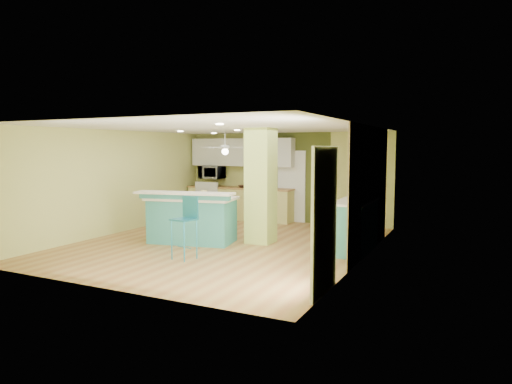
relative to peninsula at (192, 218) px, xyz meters
The scene contains 23 objects.
floor 0.91m from the peninsula, 10.98° to the left, with size 6.00×7.00×0.01m, color #9C6636.
ceiling 2.11m from the peninsula, 10.98° to the left, with size 6.00×7.00×0.01m, color white.
wall_back 3.78m from the peninsula, 78.79° to the left, with size 6.00×0.01×2.50m, color #C4C76A.
wall_front 3.52m from the peninsula, 77.88° to the right, with size 6.00×0.01×2.50m, color #C4C76A.
wall_left 2.40m from the peninsula, behind, with size 0.01×7.00×2.50m, color #C4C76A.
wall_right 3.80m from the peninsula, ahead, with size 0.01×7.00×2.50m, color #C4C76A.
wood_panel 3.85m from the peninsula, 11.28° to the left, with size 0.02×3.40×2.50m, color #82694A.
olive_accent 3.81m from the peninsula, 75.74° to the left, with size 2.20×0.02×2.50m, color #485120.
interior_door 3.75m from the peninsula, 75.63° to the left, with size 0.82×0.05×2.00m, color white.
french_door 4.31m from the peninsula, 30.33° to the right, with size 0.04×1.08×2.10m, color silver.
column 1.68m from the peninsula, 25.01° to the left, with size 0.55×0.55×2.50m, color #B7CD5F.
kitchen_run 3.39m from the peninsula, 99.81° to the left, with size 3.25×0.63×0.94m.
stove 3.66m from the peninsula, 114.64° to the left, with size 0.76×0.66×1.08m.
upper_cabinets 3.78m from the peninsula, 99.48° to the left, with size 3.20×0.34×0.80m, color silver.
microwave 3.76m from the peninsula, 114.58° to the left, with size 0.70×0.48×0.39m, color silver.
ceiling_fan 2.67m from the peninsula, 100.01° to the left, with size 1.41×1.41×0.61m.
pendant_lamp 3.74m from the peninsula, 14.79° to the left, with size 0.14×0.14×0.69m.
wall_decor 3.94m from the peninsula, 14.30° to the left, with size 0.03×0.90×0.70m, color brown.
peninsula is the anchor object (origin of this frame).
bar_stool 1.50m from the peninsula, 59.67° to the right, with size 0.45×0.45×1.17m.
side_counter 3.49m from the peninsula, 11.60° to the left, with size 0.68×1.60×1.03m.
fruit_bowl 3.32m from the peninsula, 97.73° to the left, with size 0.28×0.28×0.07m, color #3C2218.
canister 0.61m from the peninsula, 13.91° to the left, with size 0.13×0.13×0.16m, color gold.
Camera 1 is at (4.88, -8.43, 2.07)m, focal length 32.00 mm.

